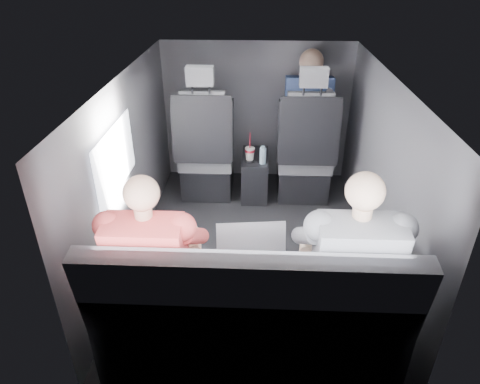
{
  "coord_description": "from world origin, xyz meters",
  "views": [
    {
      "loc": [
        0.02,
        -2.73,
        2.06
      ],
      "look_at": [
        -0.1,
        -0.05,
        0.54
      ],
      "focal_mm": 32.0,
      "sensor_mm": 36.0,
      "label": 1
    }
  ],
  "objects_px": {
    "front_seat_left": "(206,157)",
    "laptop_white": "(161,237)",
    "rear_bench": "(250,321)",
    "passenger_front_right": "(307,111)",
    "laptop_black": "(350,251)",
    "center_console": "(255,175)",
    "water_bottle": "(263,155)",
    "passenger_rear_left": "(157,263)",
    "soda_cup": "(250,153)",
    "laptop_silver": "(251,246)",
    "passenger_rear_right": "(347,266)",
    "front_seat_right": "(304,159)"
  },
  "relations": [
    {
      "from": "laptop_white",
      "to": "laptop_black",
      "type": "xyz_separation_m",
      "value": [
        1.05,
        -0.08,
        -0.01
      ]
    },
    {
      "from": "center_console",
      "to": "passenger_front_right",
      "type": "relative_size",
      "value": 0.54
    },
    {
      "from": "center_console",
      "to": "rear_bench",
      "type": "xyz_separation_m",
      "value": [
        -0.0,
        -1.94,
        0.11
      ]
    },
    {
      "from": "soda_cup",
      "to": "rear_bench",
      "type": "bearing_deg",
      "value": -88.49
    },
    {
      "from": "rear_bench",
      "to": "passenger_rear_right",
      "type": "xyz_separation_m",
      "value": [
        0.5,
        0.1,
        0.32
      ]
    },
    {
      "from": "rear_bench",
      "to": "laptop_black",
      "type": "height_order",
      "value": "rear_bench"
    },
    {
      "from": "front_seat_right",
      "to": "passenger_rear_left",
      "type": "xyz_separation_m",
      "value": [
        -0.95,
        -1.81,
        0.21
      ]
    },
    {
      "from": "passenger_rear_right",
      "to": "laptop_white",
      "type": "bearing_deg",
      "value": 168.27
    },
    {
      "from": "front_seat_left",
      "to": "passenger_rear_right",
      "type": "xyz_separation_m",
      "value": [
        0.95,
        -1.81,
        0.23
      ]
    },
    {
      "from": "front_seat_right",
      "to": "passenger_front_right",
      "type": "relative_size",
      "value": 1.41
    },
    {
      "from": "soda_cup",
      "to": "laptop_black",
      "type": "xyz_separation_m",
      "value": [
        0.59,
        -1.62,
        0.16
      ]
    },
    {
      "from": "center_console",
      "to": "laptop_silver",
      "type": "relative_size",
      "value": 1.24
    },
    {
      "from": "front_seat_left",
      "to": "center_console",
      "type": "relative_size",
      "value": 2.64
    },
    {
      "from": "front_seat_right",
      "to": "passenger_rear_right",
      "type": "distance_m",
      "value": 1.82
    },
    {
      "from": "water_bottle",
      "to": "laptop_white",
      "type": "bearing_deg",
      "value": -111.53
    },
    {
      "from": "laptop_white",
      "to": "passenger_front_right",
      "type": "distance_m",
      "value": 2.11
    },
    {
      "from": "laptop_black",
      "to": "passenger_front_right",
      "type": "relative_size",
      "value": 0.44
    },
    {
      "from": "laptop_silver",
      "to": "passenger_rear_left",
      "type": "bearing_deg",
      "value": -163.66
    },
    {
      "from": "front_seat_right",
      "to": "passenger_rear_right",
      "type": "relative_size",
      "value": 1.03
    },
    {
      "from": "laptop_black",
      "to": "passenger_front_right",
      "type": "xyz_separation_m",
      "value": [
        -0.06,
        1.93,
        0.13
      ]
    },
    {
      "from": "front_seat_right",
      "to": "laptop_white",
      "type": "height_order",
      "value": "front_seat_right"
    },
    {
      "from": "water_bottle",
      "to": "laptop_silver",
      "type": "xyz_separation_m",
      "value": [
        -0.07,
        -1.54,
        0.16
      ]
    },
    {
      "from": "front_seat_right",
      "to": "laptop_black",
      "type": "bearing_deg",
      "value": -87.0
    },
    {
      "from": "passenger_rear_left",
      "to": "laptop_black",
      "type": "bearing_deg",
      "value": 7.24
    },
    {
      "from": "front_seat_right",
      "to": "laptop_black",
      "type": "relative_size",
      "value": 3.23
    },
    {
      "from": "soda_cup",
      "to": "laptop_silver",
      "type": "relative_size",
      "value": 0.69
    },
    {
      "from": "front_seat_left",
      "to": "front_seat_right",
      "type": "height_order",
      "value": "same"
    },
    {
      "from": "front_seat_left",
      "to": "laptop_white",
      "type": "height_order",
      "value": "front_seat_left"
    },
    {
      "from": "laptop_white",
      "to": "passenger_rear_left",
      "type": "bearing_deg",
      "value": -85.65
    },
    {
      "from": "front_seat_right",
      "to": "center_console",
      "type": "height_order",
      "value": "front_seat_right"
    },
    {
      "from": "passenger_rear_left",
      "to": "passenger_rear_right",
      "type": "height_order",
      "value": "passenger_rear_right"
    },
    {
      "from": "front_seat_right",
      "to": "passenger_front_right",
      "type": "xyz_separation_m",
      "value": [
        0.02,
        0.26,
        0.36
      ]
    },
    {
      "from": "center_console",
      "to": "passenger_rear_left",
      "type": "height_order",
      "value": "passenger_rear_left"
    },
    {
      "from": "front_seat_left",
      "to": "soda_cup",
      "type": "xyz_separation_m",
      "value": [
        0.4,
        -0.06,
        0.07
      ]
    },
    {
      "from": "front_seat_left",
      "to": "soda_cup",
      "type": "distance_m",
      "value": 0.41
    },
    {
      "from": "center_console",
      "to": "water_bottle",
      "type": "relative_size",
      "value": 2.88
    },
    {
      "from": "passenger_front_right",
      "to": "water_bottle",
      "type": "bearing_deg",
      "value": -137.37
    },
    {
      "from": "rear_bench",
      "to": "passenger_front_right",
      "type": "relative_size",
      "value": 1.79
    },
    {
      "from": "passenger_rear_right",
      "to": "soda_cup",
      "type": "bearing_deg",
      "value": 107.41
    },
    {
      "from": "laptop_white",
      "to": "water_bottle",
      "type": "bearing_deg",
      "value": 68.47
    },
    {
      "from": "center_console",
      "to": "passenger_rear_right",
      "type": "height_order",
      "value": "passenger_rear_right"
    },
    {
      "from": "water_bottle",
      "to": "laptop_silver",
      "type": "relative_size",
      "value": 0.43
    },
    {
      "from": "center_console",
      "to": "passenger_rear_right",
      "type": "relative_size",
      "value": 0.39
    },
    {
      "from": "passenger_rear_right",
      "to": "passenger_front_right",
      "type": "distance_m",
      "value": 2.07
    },
    {
      "from": "front_seat_right",
      "to": "soda_cup",
      "type": "relative_size",
      "value": 4.72
    },
    {
      "from": "front_seat_left",
      "to": "laptop_white",
      "type": "xyz_separation_m",
      "value": [
        -0.07,
        -1.6,
        0.24
      ]
    },
    {
      "from": "laptop_black",
      "to": "passenger_rear_left",
      "type": "relative_size",
      "value": 0.33
    },
    {
      "from": "rear_bench",
      "to": "laptop_silver",
      "type": "bearing_deg",
      "value": 90.02
    },
    {
      "from": "front_seat_left",
      "to": "passenger_rear_left",
      "type": "distance_m",
      "value": 1.82
    },
    {
      "from": "front_seat_right",
      "to": "rear_bench",
      "type": "distance_m",
      "value": 1.96
    }
  ]
}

